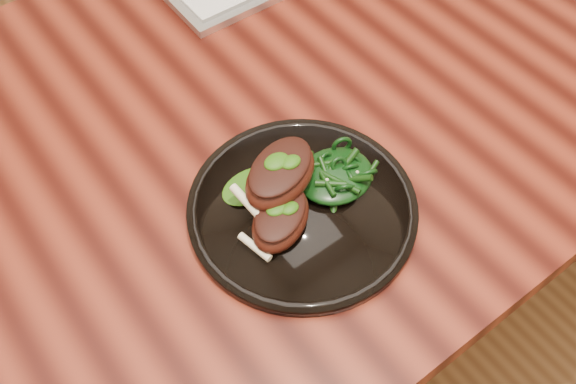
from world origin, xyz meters
The scene contains 6 objects.
desk centered at (0.00, 0.00, 0.67)m, with size 1.60×0.80×0.75m.
plate centered at (-0.07, -0.17, 0.76)m, with size 0.27×0.27×0.02m.
lamb_chop_front centered at (-0.10, -0.18, 0.79)m, with size 0.11×0.10×0.04m.
lamb_chop_back centered at (-0.08, -0.15, 0.81)m, with size 0.12×0.10×0.05m.
herb_smear centered at (-0.10, -0.11, 0.77)m, with size 0.07×0.05×0.00m, color #174507.
greens_heap centered at (-0.01, -0.17, 0.78)m, with size 0.09×0.09×0.03m.
Camera 1 is at (-0.33, -0.50, 1.37)m, focal length 40.00 mm.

